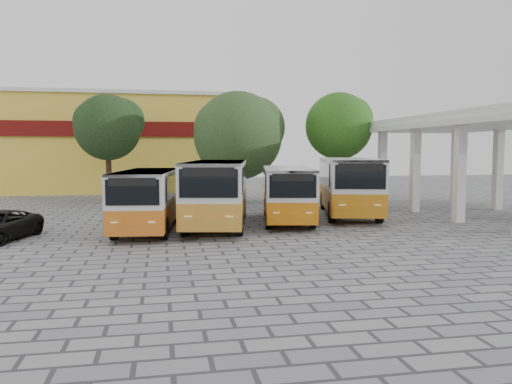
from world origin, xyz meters
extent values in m
plane|color=slate|center=(0.00, 0.00, 0.00)|extent=(90.00, 90.00, 0.00)
cube|color=silver|center=(7.85, 10.50, 2.50)|extent=(0.45, 0.45, 5.00)
cube|color=silver|center=(13.15, 10.50, 2.50)|extent=(0.45, 0.45, 5.00)
cube|color=silver|center=(10.50, 4.00, 5.20)|extent=(6.60, 15.60, 0.40)
cube|color=silver|center=(10.50, 4.00, 4.85)|extent=(6.80, 15.80, 0.30)
cube|color=gold|center=(-11.00, 26.00, 4.00)|extent=(20.00, 10.00, 8.00)
cube|color=#590C0A|center=(-11.00, 20.90, 5.20)|extent=(20.00, 0.20, 1.20)
cube|color=silver|center=(-11.00, 26.00, 8.15)|extent=(20.40, 10.40, 0.30)
cube|color=#C46114|center=(-6.99, 2.08, 0.82)|extent=(3.05, 7.44, 0.95)
cube|color=silver|center=(-6.99, 2.08, 1.96)|extent=(3.05, 7.44, 1.33)
cube|color=silver|center=(-6.99, 2.08, 2.57)|extent=(3.09, 7.45, 0.11)
cube|color=black|center=(-8.09, 2.08, 1.97)|extent=(0.79, 5.92, 0.95)
cube|color=black|center=(-5.88, 2.08, 1.97)|extent=(0.79, 5.92, 0.95)
cube|color=black|center=(-6.99, -1.55, 1.97)|extent=(1.93, 0.29, 0.95)
cube|color=black|center=(-6.99, -1.55, 2.35)|extent=(1.71, 0.27, 0.31)
cylinder|color=black|center=(-7.96, -0.27, 0.45)|extent=(0.25, 0.90, 0.90)
cylinder|color=black|center=(-6.01, -0.27, 0.45)|extent=(0.25, 0.90, 0.90)
cylinder|color=black|center=(-7.96, 4.43, 0.45)|extent=(0.25, 0.90, 0.90)
cylinder|color=black|center=(-6.01, 4.43, 0.45)|extent=(0.25, 0.90, 0.90)
cube|color=#C08125|center=(-3.88, 2.71, 0.93)|extent=(3.97, 8.58, 1.08)
cube|color=silver|center=(-3.88, 2.71, 2.24)|extent=(3.97, 8.58, 1.52)
cube|color=silver|center=(-3.88, 2.71, 2.93)|extent=(4.02, 8.59, 0.12)
cube|color=black|center=(-5.14, 2.71, 2.25)|extent=(1.31, 6.71, 1.08)
cube|color=black|center=(-2.62, 2.71, 2.25)|extent=(1.31, 6.71, 1.08)
cube|color=black|center=(-3.88, -1.44, 2.25)|extent=(2.19, 0.46, 1.08)
cube|color=black|center=(-3.88, -1.44, 2.69)|extent=(1.94, 0.42, 0.35)
cylinder|color=black|center=(-5.00, 0.02, 0.52)|extent=(0.29, 1.03, 1.03)
cylinder|color=black|center=(-2.77, 0.02, 0.52)|extent=(0.29, 1.03, 1.03)
cylinder|color=black|center=(-5.00, 5.39, 0.52)|extent=(0.29, 1.03, 1.03)
cylinder|color=black|center=(-2.77, 5.39, 0.52)|extent=(0.29, 1.03, 1.03)
cube|color=#C36707|center=(-0.32, 3.63, 0.83)|extent=(3.51, 7.58, 0.96)
cube|color=silver|center=(-0.32, 3.63, 1.98)|extent=(3.51, 7.58, 1.34)
cube|color=silver|center=(-0.32, 3.63, 2.59)|extent=(3.56, 7.59, 0.11)
cube|color=black|center=(-1.43, 3.63, 1.99)|extent=(1.17, 5.93, 0.96)
cube|color=black|center=(0.80, 3.63, 1.99)|extent=(1.17, 5.93, 0.96)
cube|color=black|center=(-0.32, -0.04, 1.99)|extent=(1.94, 0.41, 0.96)
cube|color=black|center=(-0.32, -0.04, 2.37)|extent=(1.72, 0.38, 0.31)
cylinder|color=black|center=(-1.30, 1.26, 0.46)|extent=(0.26, 0.91, 0.91)
cylinder|color=black|center=(0.67, 1.26, 0.46)|extent=(0.26, 0.91, 0.91)
cylinder|color=black|center=(-1.30, 6.00, 0.46)|extent=(0.26, 0.91, 0.91)
cylinder|color=black|center=(0.67, 6.00, 0.46)|extent=(0.26, 0.91, 0.91)
cube|color=#B66D0C|center=(3.48, 5.19, 0.96)|extent=(4.55, 8.82, 1.11)
cube|color=silver|center=(3.48, 5.19, 2.29)|extent=(4.55, 8.82, 1.55)
cube|color=silver|center=(3.48, 5.19, 3.00)|extent=(4.60, 8.84, 0.13)
cube|color=black|center=(2.19, 5.19, 2.31)|extent=(1.77, 6.77, 1.11)
cube|color=black|center=(4.77, 5.19, 2.31)|extent=(1.77, 6.77, 1.11)
cube|color=black|center=(3.48, 0.94, 2.31)|extent=(2.22, 0.61, 1.11)
cube|color=black|center=(3.48, 0.94, 2.75)|extent=(1.96, 0.55, 0.36)
cylinder|color=black|center=(2.34, 2.44, 0.53)|extent=(0.30, 1.06, 1.06)
cylinder|color=black|center=(4.62, 2.44, 0.53)|extent=(0.30, 1.06, 1.06)
cylinder|color=black|center=(2.34, 7.94, 0.53)|extent=(0.30, 1.06, 1.06)
cylinder|color=black|center=(4.62, 7.94, 0.53)|extent=(0.30, 1.06, 1.06)
cylinder|color=#452D18|center=(-9.98, 15.69, 1.78)|extent=(0.39, 0.39, 3.55)
sphere|color=black|center=(-9.98, 15.69, 5.09)|extent=(4.54, 4.54, 4.54)
sphere|color=black|center=(-9.07, 15.99, 5.54)|extent=(3.18, 3.18, 3.18)
sphere|color=black|center=(-10.78, 15.49, 5.43)|extent=(2.95, 2.95, 2.95)
cylinder|color=#3F2A10|center=(-1.36, 12.81, 1.71)|extent=(0.41, 0.41, 3.41)
sphere|color=#27431A|center=(-1.36, 12.81, 4.48)|extent=(5.87, 5.87, 5.87)
sphere|color=#27431A|center=(-0.19, 13.11, 5.07)|extent=(4.11, 4.11, 4.11)
sphere|color=#27431A|center=(-2.39, 12.61, 4.92)|extent=(3.82, 3.82, 3.82)
cylinder|color=#4A2D19|center=(5.60, 12.62, 1.80)|extent=(0.38, 0.38, 3.60)
sphere|color=#225810|center=(5.60, 12.62, 5.17)|extent=(4.57, 4.57, 4.57)
sphere|color=#225810|center=(6.51, 12.92, 5.63)|extent=(3.20, 3.20, 3.20)
sphere|color=#225810|center=(4.80, 12.42, 5.52)|extent=(2.97, 2.97, 2.97)
camera|label=1|loc=(-6.38, -20.09, 3.48)|focal=35.00mm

